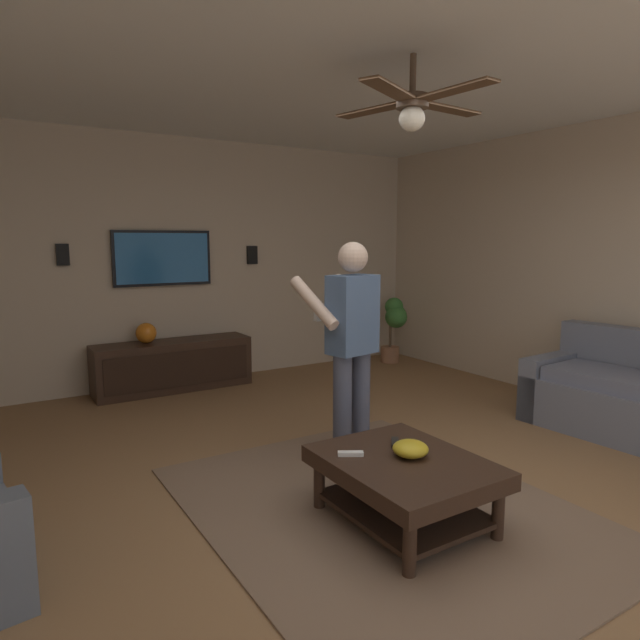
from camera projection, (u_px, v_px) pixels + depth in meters
ground_plane at (398, 504)px, 3.50m from camera, size 8.89×8.89×0.00m
wall_back_tv at (192, 262)px, 6.45m from camera, size 0.10×6.26×2.80m
ceiling_slab at (408, 24)px, 3.09m from camera, size 7.61×6.26×0.10m
area_rug at (382, 508)px, 3.43m from camera, size 2.67×2.10×0.01m
coffee_table at (404, 476)px, 3.22m from camera, size 1.00×0.80×0.40m
media_console at (173, 365)px, 6.14m from camera, size 0.45×1.70×0.55m
tv at (163, 258)px, 6.17m from camera, size 0.05×1.09×0.61m
person_standing at (351, 338)px, 4.11m from camera, size 0.60×0.61×1.64m
potted_plant_tall at (395, 319)px, 7.47m from camera, size 0.38×0.35×0.89m
bowl at (410, 449)px, 3.23m from camera, size 0.21×0.21×0.09m
remote_white at (351, 454)px, 3.24m from camera, size 0.11×0.15×0.02m
remote_black at (396, 443)px, 3.42m from camera, size 0.14×0.13×0.02m
vase_round at (146, 333)px, 5.97m from camera, size 0.22×0.22×0.22m
wall_speaker_left at (252, 255)px, 6.76m from camera, size 0.06×0.12×0.22m
wall_speaker_right at (63, 255)px, 5.64m from camera, size 0.06×0.12×0.22m
ceiling_fan at (413, 106)px, 3.41m from camera, size 1.20×1.17×0.46m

